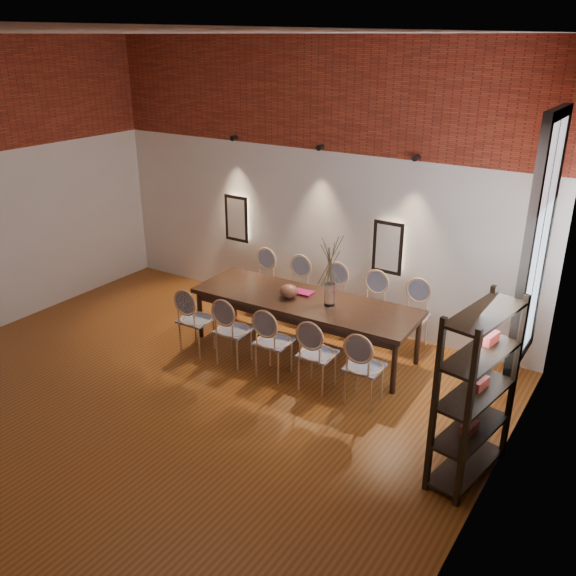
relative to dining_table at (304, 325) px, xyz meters
The scene contains 30 objects.
floor 2.49m from the dining_table, 104.52° to the right, with size 7.00×7.00×0.02m, color #93501E.
ceiling 4.39m from the dining_table, 104.52° to the right, with size 7.00×7.00×0.02m, color silver.
wall_back 2.10m from the dining_table, 117.75° to the left, with size 7.00×0.10×4.00m, color silver.
wall_right 4.11m from the dining_table, 39.04° to the right, with size 0.10×7.00×4.00m, color silver.
brick_band_back 3.14m from the dining_table, 119.23° to the left, with size 7.00×0.02×1.50m, color maroon.
brick_band_right 4.70m from the dining_table, 39.72° to the right, with size 0.02×7.00×1.50m, color maroon.
niche_left 2.38m from the dining_table, 150.80° to the left, with size 0.36×0.06×0.66m, color #FFEAC6.
niche_right 1.57m from the dining_table, 57.45° to the left, with size 0.36×0.06×0.66m, color #FFEAC6.
spot_fixture_left 3.08m from the dining_table, 151.48° to the left, with size 0.08×0.08×0.10m, color black.
spot_fixture_mid 2.45m from the dining_table, 111.79° to the left, with size 0.08×0.08×0.10m, color black.
spot_fixture_right 2.60m from the dining_table, 46.62° to the left, with size 0.08×0.08×0.10m, color black.
window_glass 3.37m from the dining_table, ahead, with size 0.02×0.78×2.38m, color silver.
window_frame 3.36m from the dining_table, ahead, with size 0.08×0.90×2.50m, color black.
window_mullion 3.36m from the dining_table, ahead, with size 0.06×0.06×2.40m, color black.
dining_table is the anchor object (origin of this frame).
chair_near_a 1.45m from the dining_table, 145.34° to the right, with size 0.44×0.44×0.94m, color tan, non-canonical shape.
chair_near_b 0.99m from the dining_table, 125.99° to the right, with size 0.44×0.44×0.94m, color tan, non-canonical shape.
chair_near_c 0.78m from the dining_table, 87.57° to the right, with size 0.44×0.44×0.94m, color tan, non-canonical shape.
chair_near_d 0.99m from the dining_table, 49.15° to the right, with size 0.44×0.44×0.94m, color tan, non-canonical shape.
chair_near_e 1.45m from the dining_table, 29.79° to the right, with size 0.44×0.44×0.94m, color tan, non-canonical shape.
chair_far_a 1.45m from the dining_table, 150.21° to the left, with size 0.44×0.44×0.94m, color tan, non-canonical shape.
chair_far_b 0.99m from the dining_table, 130.85° to the left, with size 0.44×0.44×0.94m, color tan, non-canonical shape.
chair_far_c 0.78m from the dining_table, 92.43° to the left, with size 0.44×0.44×0.94m, color tan, non-canonical shape.
chair_far_d 0.99m from the dining_table, 54.01° to the left, with size 0.44×0.44×0.94m, color tan, non-canonical shape.
chair_far_e 1.45m from the dining_table, 34.66° to the left, with size 0.44×0.44×0.94m, color tan, non-canonical shape.
vase 0.64m from the dining_table, ahead, with size 0.14×0.14×0.30m, color silver.
dried_branches 1.04m from the dining_table, ahead, with size 0.50×0.50×0.70m, color #4C4129, non-canonical shape.
bowl 0.51m from the dining_table, 164.41° to the right, with size 0.24×0.24×0.18m, color brown.
book 0.43m from the dining_table, 127.95° to the left, with size 0.26×0.18×0.03m, color maroon.
shelving_rack 3.01m from the dining_table, 25.82° to the right, with size 0.38×1.00×1.80m, color black, non-canonical shape.
Camera 1 is at (4.48, -3.91, 3.98)m, focal length 38.00 mm.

